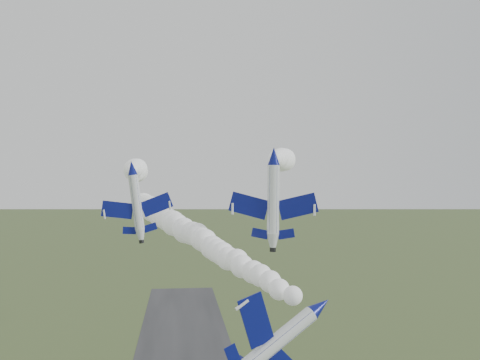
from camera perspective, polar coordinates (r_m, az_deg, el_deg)
The scene contains 6 objects.
jet_lead at distance 45.78m, azimuth 8.64°, elevation -13.18°, with size 5.43×11.09×7.96m.
smoke_trail_jet_lead at distance 80.49m, azimuth -5.50°, elevation -5.54°, with size 4.55×71.42×4.55m, color white, non-canonical shape.
jet_pair_left at distance 73.72m, azimuth -11.45°, elevation 1.30°, with size 9.38×11.30×2.89m.
smoke_trail_jet_pair_left at distance 106.98m, azimuth -11.16°, elevation 1.05°, with size 5.24×61.72×5.24m, color white, non-canonical shape.
jet_pair_right at distance 73.51m, azimuth 3.62°, elevation 2.59°, with size 12.19×14.32×3.54m.
smoke_trail_jet_pair_right at distance 109.79m, azimuth 4.36°, elevation 2.20°, with size 5.56×65.31×5.56m, color white, non-canonical shape.
Camera 1 is at (-1.64, -54.56, 40.08)m, focal length 40.00 mm.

